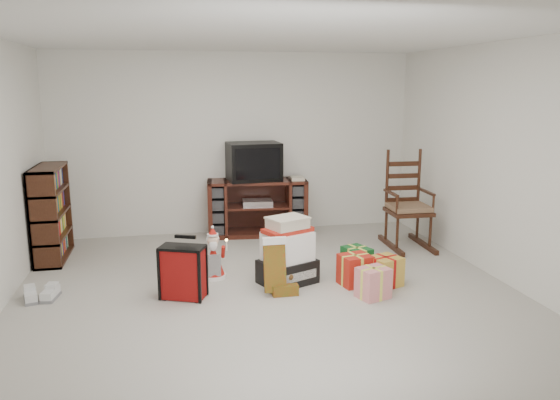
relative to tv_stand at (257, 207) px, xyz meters
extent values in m
cube|color=beige|center=(-0.26, -2.23, -0.39)|extent=(5.00, 5.00, 0.01)
cube|color=silver|center=(-0.26, -2.23, 2.11)|extent=(5.00, 5.00, 0.01)
cube|color=white|center=(-0.26, 0.27, 0.86)|extent=(5.00, 0.01, 2.50)
cube|color=white|center=(-0.26, -4.73, 0.86)|extent=(5.00, 0.01, 2.50)
cube|color=white|center=(2.24, -2.23, 0.86)|extent=(0.01, 5.00, 2.50)
cube|color=#451913|center=(0.00, 0.00, 0.00)|extent=(1.39, 0.61, 0.77)
cube|color=silver|center=(0.00, -0.03, 0.07)|extent=(0.43, 0.33, 0.08)
cube|color=#3D2010|center=(-2.58, -0.57, 0.17)|extent=(0.31, 0.92, 1.12)
cube|color=#3D2010|center=(1.80, -0.99, 0.08)|extent=(0.54, 0.52, 0.05)
cube|color=#936D50|center=(1.80, -0.99, 0.14)|extent=(0.49, 0.48, 0.06)
cube|color=#3D2010|center=(1.80, -0.76, 0.50)|extent=(0.44, 0.08, 0.79)
cube|color=#3D2010|center=(1.80, -0.99, -0.36)|extent=(0.55, 0.87, 0.06)
cube|color=black|center=(-0.01, -1.96, -0.26)|extent=(0.67, 0.59, 0.25)
cube|color=white|center=(-0.01, -1.96, 0.01)|extent=(0.57, 0.51, 0.30)
cube|color=#B52114|center=(-0.01, -1.96, 0.19)|extent=(0.57, 0.45, 0.04)
cube|color=beige|center=(-0.01, -1.96, 0.26)|extent=(0.46, 0.41, 0.10)
cube|color=maroon|center=(-1.09, -2.17, -0.12)|extent=(0.46, 0.35, 0.53)
cube|color=black|center=(-1.09, -2.07, 0.22)|extent=(0.21, 0.11, 0.03)
ellipsoid|color=brown|center=(-0.14, -2.12, -0.27)|extent=(0.24, 0.20, 0.25)
sphere|color=brown|center=(-0.14, -2.15, -0.12)|extent=(0.16, 0.16, 0.16)
cone|color=#B11A13|center=(0.03, -1.54, -0.20)|extent=(0.27, 0.27, 0.38)
sphere|color=beige|center=(0.03, -1.54, 0.04)|extent=(0.13, 0.13, 0.13)
cone|color=#B11A13|center=(0.03, -1.54, 0.14)|extent=(0.11, 0.11, 0.10)
cylinder|color=silver|center=(0.17, -1.65, 0.00)|extent=(0.02, 0.02, 0.11)
cone|color=#B11A13|center=(-0.75, -1.63, -0.20)|extent=(0.26, 0.26, 0.37)
sphere|color=beige|center=(-0.75, -1.63, 0.03)|extent=(0.13, 0.13, 0.13)
cone|color=#B11A13|center=(-0.75, -1.63, 0.13)|extent=(0.11, 0.11, 0.09)
cylinder|color=silver|center=(-0.62, -1.74, -0.01)|extent=(0.02, 0.02, 0.11)
cube|color=silver|center=(-2.55, -1.93, -0.34)|extent=(0.19, 0.30, 0.10)
cube|color=silver|center=(-2.37, -1.93, -0.34)|extent=(0.16, 0.29, 0.10)
cube|color=#B52114|center=(0.65, -2.10, -0.25)|extent=(0.28, 0.28, 0.28)
cube|color=#1A6927|center=(0.87, -1.83, -0.25)|extent=(0.28, 0.28, 0.28)
cube|color=gold|center=(0.92, -2.26, -0.25)|extent=(0.28, 0.28, 0.28)
cube|color=beige|center=(0.60, -2.47, -0.25)|extent=(0.28, 0.28, 0.28)
cube|color=black|center=(-0.04, 0.00, 0.64)|extent=(0.73, 0.54, 0.51)
cube|color=black|center=(-0.04, -0.25, 0.64)|extent=(0.60, 0.06, 0.41)
camera|label=1|loc=(-1.20, -7.30, 1.66)|focal=35.00mm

